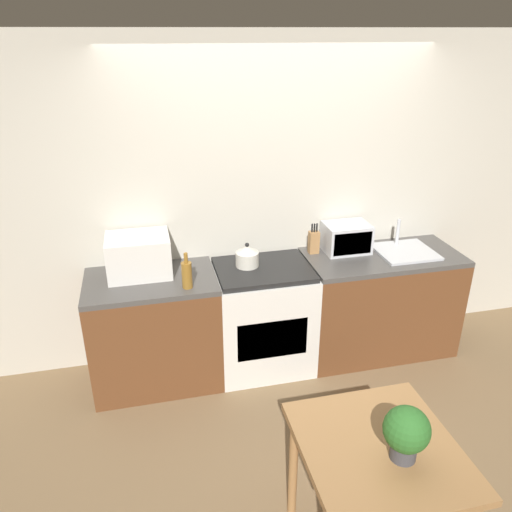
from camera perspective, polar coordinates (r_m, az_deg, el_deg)
ground_plane at (r=3.83m, az=6.01°, el=-18.24°), size 16.00×16.00×0.00m
wall_back at (r=4.07m, az=1.81°, el=6.03°), size 10.00×0.06×2.60m
counter_left_run at (r=4.00m, az=-11.46°, el=-8.34°), size 0.97×0.62×0.90m
counter_right_run at (r=4.42m, az=13.78°, el=-5.19°), size 1.28×0.62×0.90m
stove_range at (r=4.09m, az=0.80°, el=-7.03°), size 0.76×0.62×0.90m
kettle at (r=3.87m, az=-1.02°, el=-0.00°), size 0.18×0.18×0.19m
microwave at (r=3.81m, az=-13.26°, el=0.05°), size 0.46×0.36×0.30m
bottle at (r=3.57m, az=-7.91°, el=-2.09°), size 0.07×0.07×0.27m
knife_block at (r=4.12m, az=6.62°, el=1.63°), size 0.08×0.07×0.26m
toaster_oven at (r=4.19m, az=10.30°, el=2.07°), size 0.37×0.27×0.24m
sink_basin at (r=4.31m, az=16.62°, el=0.58°), size 0.46×0.43×0.24m
dining_table at (r=2.70m, az=13.71°, el=-22.00°), size 0.75×0.80×0.77m
potted_plant at (r=2.49m, az=16.80°, el=-18.66°), size 0.22×0.22×0.28m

